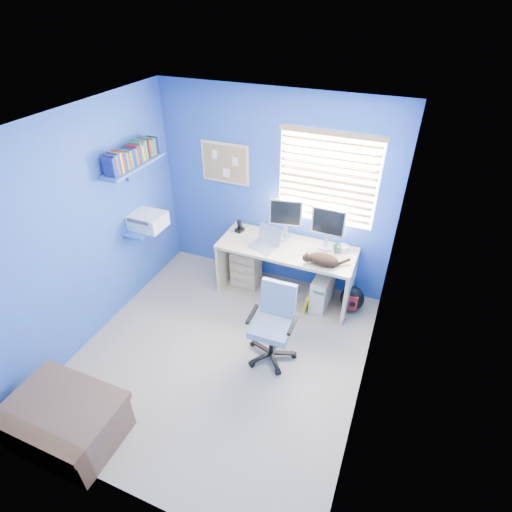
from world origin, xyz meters
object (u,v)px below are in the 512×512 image
at_px(tower_pc, 322,291).
at_px(laptop, 264,239).
at_px(cat, 323,260).
at_px(desk, 286,271).
at_px(office_chair, 273,332).

bearing_deg(tower_pc, laptop, -169.43).
bearing_deg(tower_pc, cat, -86.69).
relative_size(desk, laptop, 5.09).
bearing_deg(office_chair, tower_pc, 73.78).
relative_size(cat, office_chair, 0.41).
relative_size(laptop, tower_pc, 0.73).
height_order(cat, office_chair, office_chair).
distance_m(desk, cat, 0.69).
bearing_deg(office_chair, desk, 101.51).
height_order(tower_pc, office_chair, office_chair).
relative_size(laptop, office_chair, 0.38).
height_order(desk, cat, cat).
bearing_deg(office_chair, laptop, 117.07).
height_order(desk, laptop, laptop).
bearing_deg(laptop, desk, 39.33).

